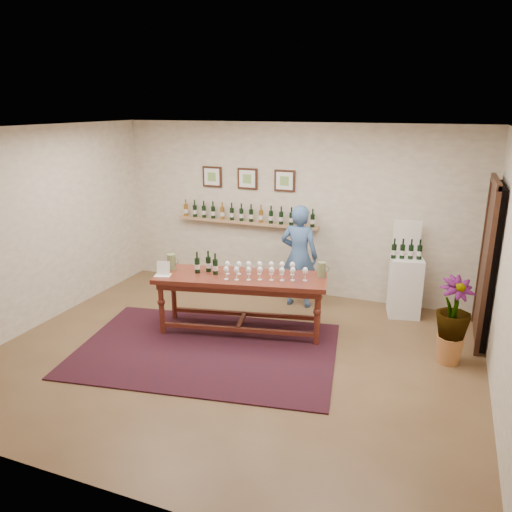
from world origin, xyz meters
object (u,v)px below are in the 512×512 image
(potted_plant, at_px, (453,321))
(person, at_px, (299,256))
(tasting_table, at_px, (241,284))
(display_pedestal, at_px, (405,287))

(potted_plant, bearing_deg, person, 153.98)
(tasting_table, xyz_separation_m, display_pedestal, (2.06, 1.42, -0.25))
(tasting_table, distance_m, person, 1.31)
(display_pedestal, height_order, person, person)
(potted_plant, relative_size, person, 0.59)
(display_pedestal, relative_size, person, 0.56)
(display_pedestal, distance_m, potted_plant, 1.48)
(person, bearing_deg, display_pedestal, -172.33)
(tasting_table, xyz_separation_m, person, (0.47, 1.22, 0.11))
(display_pedestal, height_order, potted_plant, potted_plant)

